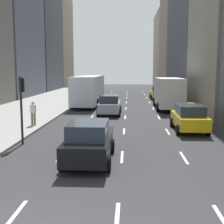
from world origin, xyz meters
The scene contains 11 objects.
sidewalk_left centered at (-7.00, 27.00, 0.07)m, with size 8.00×66.00×0.15m, color #9E9E99.
lane_markings centered at (2.60, 23.00, 0.01)m, with size 5.72×56.00×0.01m.
building_row_left centered at (-14.00, 36.47, 11.99)m, with size 6.00×71.31×29.21m.
taxi_lead centered at (6.80, 14.21, 0.88)m, with size 2.02×4.40×1.87m.
taxi_second centered at (6.80, 36.51, 0.88)m, with size 2.02×4.40×1.87m.
sedan_black_near centered at (1.20, 7.20, 0.90)m, with size 2.02×4.63×1.77m.
sedan_silver_behind centered at (1.20, 21.50, 0.89)m, with size 2.02×4.60×1.74m.
city_bus centered at (-1.61, 29.17, 1.79)m, with size 2.80×11.61×3.25m.
box_truck centered at (6.80, 25.50, 1.71)m, with size 2.58×8.40×3.15m.
pedestrian_far_walking centered at (-3.67, 15.05, 1.07)m, with size 0.36×0.22×1.65m.
traffic_light_pole centered at (-2.75, 10.21, 2.41)m, with size 0.24×0.42×3.60m.
Camera 1 is at (2.89, -5.84, 3.95)m, focal length 50.00 mm.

